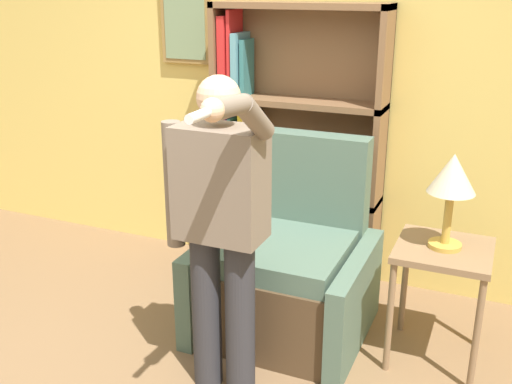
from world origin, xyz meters
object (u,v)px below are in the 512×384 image
Objects in this scene: person_standing at (220,223)px; table_lamp at (452,179)px; bookcase at (280,150)px; side_table at (442,266)px; armchair at (288,271)px.

person_standing reaches higher than table_lamp.
bookcase is 1.16× the size of person_standing.
person_standing is 1.25m from side_table.
person_standing is at bearing -80.57° from bookcase.
table_lamp reaches higher than side_table.
armchair is 1.12m from table_lamp.
person_standing is (-0.09, -0.70, 0.56)m from armchair.
side_table is at bearing -135.00° from table_lamp.
bookcase is at bearing 150.93° from side_table.
armchair is 1.69× the size of side_table.
armchair is 2.23× the size of table_lamp.
bookcase reaches higher than person_standing.
table_lamp is (0.00, 0.00, 0.49)m from side_table.
side_table is at bearing -29.07° from bookcase.
bookcase is 0.93m from armchair.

